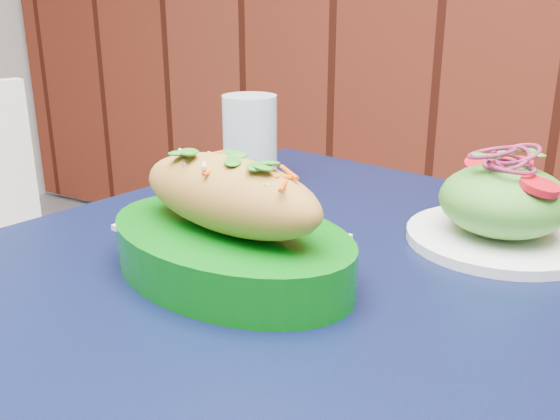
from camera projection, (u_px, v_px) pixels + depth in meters
The scene contains 4 objects.
cafe_table at pixel (335, 351), 0.67m from camera, with size 0.93×0.93×0.75m.
banh_mi_basket at pixel (229, 228), 0.63m from camera, with size 0.32×0.24×0.13m.
salad_plate at pixel (503, 207), 0.71m from camera, with size 0.21×0.21×0.12m.
water_glass at pixel (250, 140), 0.94m from camera, with size 0.08×0.08×0.13m, color silver.
Camera 1 is at (0.22, 0.84, 1.02)m, focal length 40.00 mm.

